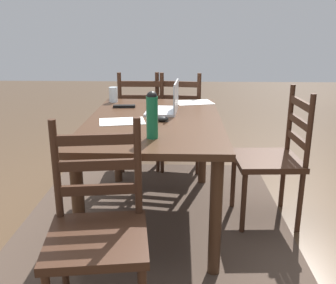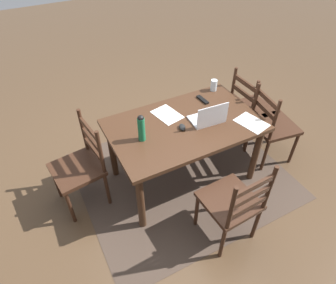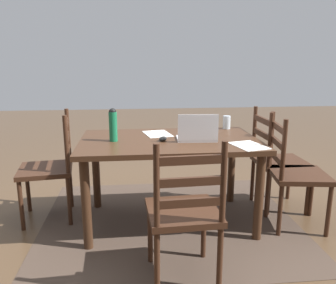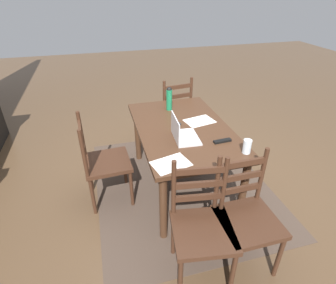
# 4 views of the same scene
# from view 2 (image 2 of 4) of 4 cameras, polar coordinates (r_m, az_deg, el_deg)

# --- Properties ---
(ground_plane) EXTENTS (14.00, 14.00, 0.00)m
(ground_plane) POSITION_cam_2_polar(r_m,az_deg,el_deg) (3.38, 2.75, -6.37)
(ground_plane) COLOR brown
(area_rug) EXTENTS (2.18, 1.88, 0.01)m
(area_rug) POSITION_cam_2_polar(r_m,az_deg,el_deg) (3.38, 2.75, -6.34)
(area_rug) COLOR #47382D
(area_rug) RESTS_ON ground
(dining_table) EXTENTS (1.47, 0.91, 0.74)m
(dining_table) POSITION_cam_2_polar(r_m,az_deg,el_deg) (2.93, 3.15, 2.06)
(dining_table) COLOR #422819
(dining_table) RESTS_ON ground
(chair_right_near) EXTENTS (0.49, 0.49, 0.95)m
(chair_right_near) POSITION_cam_2_polar(r_m,az_deg,el_deg) (2.95, -16.44, -4.57)
(chair_right_near) COLOR #3D2316
(chair_right_near) RESTS_ON ground
(chair_left_near) EXTENTS (0.44, 0.44, 0.95)m
(chair_left_near) POSITION_cam_2_polar(r_m,az_deg,el_deg) (3.68, 15.58, 6.13)
(chair_left_near) COLOR #3D2316
(chair_left_near) RESTS_ON ground
(chair_far_head) EXTENTS (0.46, 0.46, 0.95)m
(chair_far_head) POSITION_cam_2_polar(r_m,az_deg,el_deg) (2.61, 12.32, -11.39)
(chair_far_head) COLOR #3D2316
(chair_far_head) RESTS_ON ground
(chair_left_far) EXTENTS (0.50, 0.50, 0.95)m
(chair_left_far) POSITION_cam_2_polar(r_m,az_deg,el_deg) (3.49, 19.27, 2.99)
(chair_left_far) COLOR #3D2316
(chair_left_far) RESTS_ON ground
(laptop) EXTENTS (0.33, 0.24, 0.23)m
(laptop) POSITION_cam_2_polar(r_m,az_deg,el_deg) (2.88, 7.85, 4.70)
(laptop) COLOR silver
(laptop) RESTS_ON dining_table
(water_bottle) EXTENTS (0.07, 0.07, 0.27)m
(water_bottle) POSITION_cam_2_polar(r_m,az_deg,el_deg) (2.61, -5.14, 2.80)
(water_bottle) COLOR #197247
(water_bottle) RESTS_ON dining_table
(drinking_glass) EXTENTS (0.07, 0.07, 0.12)m
(drinking_glass) POSITION_cam_2_polar(r_m,az_deg,el_deg) (3.38, 8.78, 10.72)
(drinking_glass) COLOR silver
(drinking_glass) RESTS_ON dining_table
(computer_mouse) EXTENTS (0.09, 0.11, 0.03)m
(computer_mouse) POSITION_cam_2_polar(r_m,az_deg,el_deg) (2.81, 2.74, 2.87)
(computer_mouse) COLOR black
(computer_mouse) RESTS_ON dining_table
(tv_remote) EXTENTS (0.06, 0.17, 0.02)m
(tv_remote) POSITION_cam_2_polar(r_m,az_deg,el_deg) (3.21, 6.65, 8.07)
(tv_remote) COLOR black
(tv_remote) RESTS_ON dining_table
(paper_stack_left) EXTENTS (0.27, 0.33, 0.00)m
(paper_stack_left) POSITION_cam_2_polar(r_m,az_deg,el_deg) (2.99, -0.18, 5.29)
(paper_stack_left) COLOR white
(paper_stack_left) RESTS_ON dining_table
(paper_stack_right) EXTENTS (0.28, 0.34, 0.00)m
(paper_stack_right) POSITION_cam_2_polar(r_m,az_deg,el_deg) (2.99, 15.74, 3.58)
(paper_stack_right) COLOR white
(paper_stack_right) RESTS_ON dining_table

